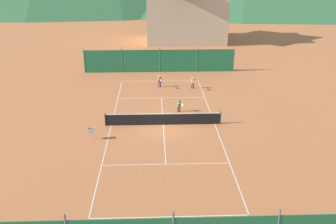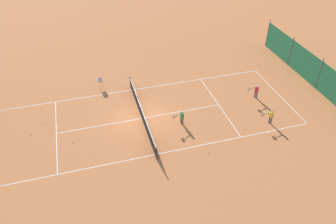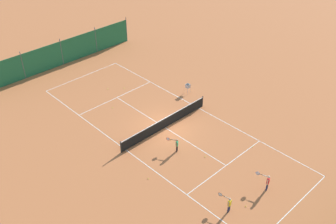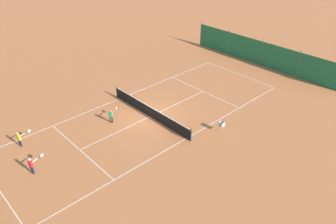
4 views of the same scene
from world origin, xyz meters
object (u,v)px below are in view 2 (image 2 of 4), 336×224
at_px(tennis_ball_by_net_right, 208,153).
at_px(tennis_ball_alley_right, 45,122).
at_px(tennis_ball_by_net_left, 73,142).
at_px(tennis_ball_service_box, 163,121).
at_px(player_near_service, 181,117).
at_px(tennis_ball_far_corner, 268,113).
at_px(tennis_ball_mid_court, 201,111).
at_px(tennis_net, 142,113).
at_px(tennis_ball_near_corner, 31,135).
at_px(player_far_service, 271,116).
at_px(player_far_baseline, 256,91).
at_px(ball_hopper, 100,81).
at_px(tennis_ball_alley_left, 206,85).

relative_size(tennis_ball_by_net_right, tennis_ball_alley_right, 1.00).
xyz_separation_m(tennis_ball_by_net_left, tennis_ball_by_net_right, (3.65, 8.82, 0.00)).
bearing_deg(tennis_ball_service_box, player_near_service, 64.72).
height_order(tennis_ball_far_corner, tennis_ball_mid_court, same).
bearing_deg(tennis_ball_by_net_left, tennis_net, 103.83).
height_order(tennis_ball_far_corner, tennis_ball_by_net_right, same).
bearing_deg(tennis_ball_near_corner, player_far_service, 78.49).
bearing_deg(tennis_ball_alley_right, player_near_service, 73.47).
bearing_deg(tennis_ball_far_corner, tennis_ball_near_corner, -97.71).
xyz_separation_m(player_far_baseline, tennis_ball_alley_right, (-1.42, -16.94, -0.68)).
bearing_deg(tennis_ball_mid_court, tennis_ball_by_net_right, -14.75).
bearing_deg(player_far_service, ball_hopper, -126.18).
relative_size(player_near_service, tennis_ball_service_box, 17.07).
bearing_deg(tennis_ball_alley_left, tennis_net, -64.47).
distance_m(player_far_service, tennis_ball_by_net_left, 14.60).
relative_size(tennis_net, tennis_ball_service_box, 139.09).
bearing_deg(tennis_ball_by_net_left, player_far_service, 82.41).
height_order(player_near_service, tennis_ball_by_net_left, player_near_service).
height_order(tennis_ball_mid_court, ball_hopper, ball_hopper).
relative_size(tennis_ball_mid_court, ball_hopper, 0.07).
xyz_separation_m(tennis_ball_by_net_left, tennis_ball_alley_right, (-2.82, -1.91, 0.00)).
distance_m(player_far_baseline, ball_hopper, 13.29).
relative_size(player_far_service, tennis_ball_near_corner, 17.67).
relative_size(player_near_service, ball_hopper, 1.27).
height_order(player_far_service, ball_hopper, player_far_service).
xyz_separation_m(tennis_net, tennis_ball_by_net_left, (1.30, -5.30, -0.47)).
height_order(player_far_baseline, tennis_ball_near_corner, player_far_baseline).
height_order(tennis_ball_far_corner, ball_hopper, ball_hopper).
xyz_separation_m(player_far_service, tennis_ball_alley_left, (-6.32, -2.69, -0.65)).
bearing_deg(player_far_baseline, tennis_net, -89.40).
distance_m(player_far_baseline, tennis_ball_service_box, 8.32).
relative_size(player_near_service, tennis_ball_mid_court, 17.07).
bearing_deg(tennis_ball_service_box, tennis_ball_far_corner, 81.18).
bearing_deg(tennis_ball_alley_left, tennis_ball_far_corner, 32.00).
distance_m(tennis_ball_alley_right, tennis_ball_alley_left, 13.77).
bearing_deg(tennis_ball_alley_right, ball_hopper, 128.75).
height_order(tennis_ball_by_net_right, tennis_ball_near_corner, same).
xyz_separation_m(player_far_baseline, ball_hopper, (-5.19, -12.23, -0.06)).
bearing_deg(tennis_ball_by_net_right, tennis_ball_far_corner, 114.46).
bearing_deg(tennis_ball_near_corner, tennis_ball_service_box, 83.25).
bearing_deg(player_near_service, tennis_ball_alley_right, -106.53).
bearing_deg(tennis_ball_mid_court, player_near_service, -62.34).
xyz_separation_m(player_near_service, tennis_ball_by_net_left, (-0.13, -8.03, -0.63)).
bearing_deg(tennis_ball_by_net_right, tennis_ball_near_corner, -114.18).
height_order(player_far_baseline, tennis_ball_far_corner, player_far_baseline).
xyz_separation_m(player_far_baseline, tennis_ball_near_corner, (-0.19, -17.89, -0.68)).
xyz_separation_m(player_far_baseline, tennis_ball_service_box, (0.95, -8.24, -0.68)).
bearing_deg(player_near_service, tennis_ball_by_net_left, -90.91).
height_order(tennis_ball_far_corner, tennis_ball_alley_left, same).
height_order(tennis_ball_near_corner, tennis_ball_alley_left, same).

